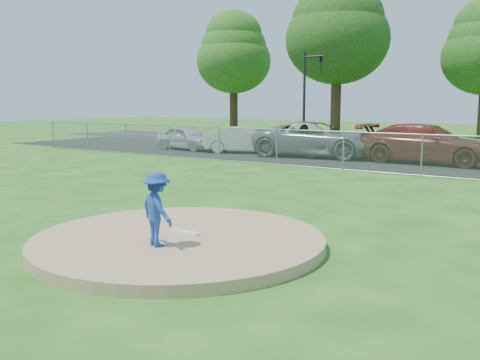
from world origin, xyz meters
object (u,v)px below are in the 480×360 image
(tree_far_left, at_px, (234,52))
(pitcher, at_px, (157,209))
(tree_left, at_px, (338,26))
(parked_car_white, at_px, (244,140))
(parked_car_gray, at_px, (317,139))
(parked_car_darkred, at_px, (427,144))
(parked_car_silver, at_px, (187,138))
(traffic_cone, at_px, (312,151))
(traffic_signal_left, at_px, (308,90))

(tree_far_left, height_order, pitcher, tree_far_left)
(tree_left, distance_m, parked_car_white, 17.25)
(parked_car_white, bearing_deg, parked_car_gray, -105.32)
(parked_car_gray, bearing_deg, parked_car_darkred, -95.94)
(pitcher, xyz_separation_m, parked_car_gray, (-5.27, 16.69, 0.01))
(pitcher, bearing_deg, parked_car_silver, -32.37)
(parked_car_darkred, bearing_deg, parked_car_silver, 94.67)
(parked_car_white, bearing_deg, traffic_cone, -111.18)
(tree_far_left, distance_m, parked_car_darkred, 28.41)
(pitcher, relative_size, parked_car_white, 0.32)
(traffic_signal_left, relative_size, parked_car_silver, 1.47)
(traffic_cone, bearing_deg, parked_car_darkred, 6.78)
(parked_car_silver, height_order, parked_car_white, parked_car_white)
(traffic_signal_left, height_order, parked_car_silver, traffic_signal_left)
(tree_far_left, relative_size, parked_car_darkred, 1.84)
(tree_left, distance_m, pitcher, 34.44)
(pitcher, bearing_deg, parked_car_gray, -53.59)
(traffic_signal_left, distance_m, pitcher, 24.55)
(tree_far_left, bearing_deg, traffic_signal_left, -39.73)
(tree_left, distance_m, parked_car_gray, 17.76)
(parked_car_darkred, bearing_deg, tree_far_left, 53.70)
(parked_car_silver, xyz_separation_m, parked_car_gray, (7.65, 0.59, 0.19))
(tree_far_left, distance_m, parked_car_white, 22.57)
(tree_far_left, height_order, parked_car_gray, tree_far_left)
(tree_left, relative_size, parked_car_silver, 3.29)
(tree_far_left, xyz_separation_m, traffic_signal_left, (13.24, -11.00, -3.70))
(parked_car_darkred, bearing_deg, traffic_cone, 97.86)
(tree_far_left, height_order, traffic_cone, tree_far_left)
(traffic_cone, xyz_separation_m, parked_car_white, (-3.96, 0.05, 0.36))
(traffic_signal_left, bearing_deg, parked_car_gray, -58.88)
(parked_car_gray, bearing_deg, parked_car_white, 86.83)
(traffic_signal_left, height_order, parked_car_gray, traffic_signal_left)
(tree_left, bearing_deg, parked_car_silver, -96.44)
(pitcher, distance_m, parked_car_gray, 17.50)
(traffic_cone, distance_m, parked_car_white, 3.97)
(traffic_signal_left, relative_size, parked_car_darkred, 0.96)
(parked_car_silver, xyz_separation_m, parked_car_darkred, (12.79, 0.80, 0.20))
(tree_left, xyz_separation_m, parked_car_white, (1.89, -15.39, -7.56))
(tree_left, bearing_deg, parked_car_gray, -68.64)
(traffic_cone, bearing_deg, tree_left, 110.73)
(parked_car_gray, bearing_deg, pitcher, -170.71)
(pitcher, xyz_separation_m, parked_car_silver, (-12.92, 16.10, -0.18))
(tree_left, distance_m, parked_car_silver, 17.46)
(parked_car_gray, bearing_deg, traffic_signal_left, 22.88)
(tree_far_left, distance_m, tree_left, 11.24)
(tree_left, bearing_deg, parked_car_white, -83.00)
(traffic_cone, distance_m, parked_car_gray, 0.67)
(tree_far_left, height_order, parked_car_silver, tree_far_left)
(traffic_cone, bearing_deg, parked_car_white, 179.21)
(tree_left, distance_m, traffic_cone, 18.32)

